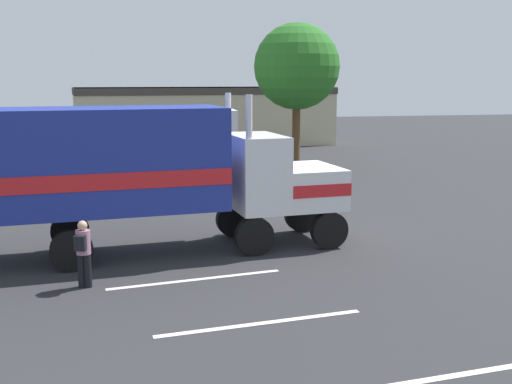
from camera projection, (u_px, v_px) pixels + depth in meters
name	position (u px, v px, depth m)	size (l,w,h in m)	color
ground_plane	(304.00, 237.00, 19.50)	(120.00, 120.00, 0.00)	#2D2D30
lane_stripe_near	(196.00, 280.00, 15.33)	(4.40, 0.16, 0.01)	silver
lane_stripe_mid	(261.00, 323.00, 12.59)	(4.40, 0.16, 0.01)	silver
lane_stripe_far	(420.00, 381.00, 10.17)	(4.40, 0.16, 0.01)	silver
semi_truck	(71.00, 169.00, 16.67)	(14.34, 4.07, 4.50)	silver
person_bystander	(83.00, 251.00, 14.63)	(0.38, 0.48, 1.63)	black
parked_bus	(125.00, 137.00, 30.55)	(11.13, 3.17, 3.40)	silver
tree_left	(297.00, 67.00, 33.97)	(4.74, 4.74, 7.96)	brown
building_backdrop	(205.00, 114.00, 46.33)	(19.38, 7.79, 4.31)	#B7AD8C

